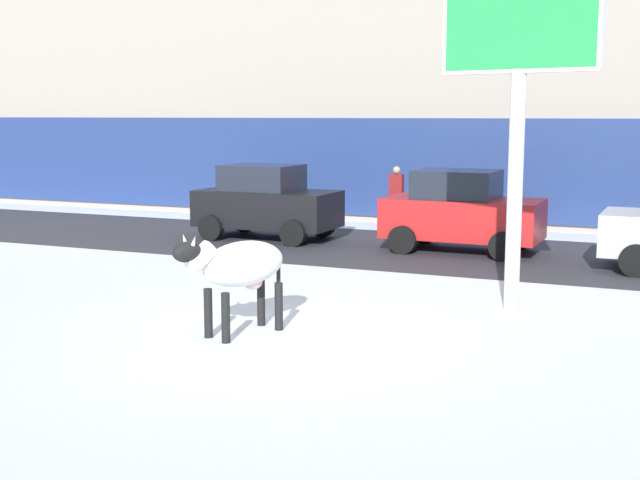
# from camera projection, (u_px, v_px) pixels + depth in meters

# --- Properties ---
(ground_plane) EXTENTS (120.00, 120.00, 0.00)m
(ground_plane) POSITION_uv_depth(u_px,v_px,m) (276.00, 343.00, 11.51)
(ground_plane) COLOR white
(road_strip) EXTENTS (60.00, 5.60, 0.01)m
(road_strip) POSITION_uv_depth(u_px,v_px,m) (438.00, 252.00, 19.17)
(road_strip) COLOR #333338
(road_strip) RESTS_ON ground
(cow_holstein) EXTENTS (1.09, 1.91, 1.54)m
(cow_holstein) POSITION_uv_depth(u_px,v_px,m) (240.00, 265.00, 11.85)
(cow_holstein) COLOR silver
(cow_holstein) RESTS_ON ground
(billboard) EXTENTS (2.51, 0.67, 5.56)m
(billboard) POSITION_uv_depth(u_px,v_px,m) (520.00, 35.00, 12.86)
(billboard) COLOR silver
(billboard) RESTS_ON ground
(car_black_hatchback) EXTENTS (3.54, 1.98, 1.86)m
(car_black_hatchback) POSITION_uv_depth(u_px,v_px,m) (266.00, 202.00, 21.06)
(car_black_hatchback) COLOR black
(car_black_hatchback) RESTS_ON ground
(car_red_hatchback) EXTENTS (3.54, 1.98, 1.86)m
(car_red_hatchback) POSITION_uv_depth(u_px,v_px,m) (461.00, 211.00, 19.07)
(car_red_hatchback) COLOR red
(car_red_hatchback) RESTS_ON ground
(pedestrian_near_billboard) EXTENTS (0.36, 0.24, 1.73)m
(pedestrian_near_billboard) POSITION_uv_depth(u_px,v_px,m) (396.00, 198.00, 22.55)
(pedestrian_near_billboard) COLOR #282833
(pedestrian_near_billboard) RESTS_ON ground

